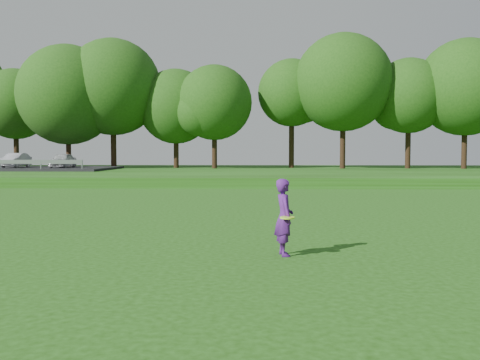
{
  "coord_description": "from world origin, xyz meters",
  "views": [
    {
      "loc": [
        0.12,
        -11.01,
        2.07
      ],
      "look_at": [
        -0.32,
        3.59,
        1.3
      ],
      "focal_mm": 40.0,
      "sensor_mm": 36.0,
      "label": 1
    }
  ],
  "objects": [
    {
      "name": "ground",
      "position": [
        0.0,
        0.0,
        0.0
      ],
      "size": [
        140.0,
        140.0,
        0.0
      ],
      "primitive_type": "plane",
      "color": "#1C440D",
      "rests_on": "ground"
    },
    {
      "name": "berm",
      "position": [
        0.0,
        34.0,
        0.3
      ],
      "size": [
        130.0,
        30.0,
        0.6
      ],
      "primitive_type": "cube",
      "color": "#1C440D",
      "rests_on": "ground"
    },
    {
      "name": "walking_path",
      "position": [
        0.0,
        20.0,
        0.02
      ],
      "size": [
        130.0,
        1.6,
        0.04
      ],
      "primitive_type": "cube",
      "color": "gray",
      "rests_on": "ground"
    },
    {
      "name": "treeline",
      "position": [
        0.0,
        38.0,
        8.1
      ],
      "size": [
        104.0,
        7.0,
        15.0
      ],
      "primitive_type": null,
      "color": "#1C4710",
      "rests_on": "berm"
    },
    {
      "name": "woman",
      "position": [
        0.68,
        -0.42,
        0.77
      ],
      "size": [
        0.47,
        0.72,
        1.54
      ],
      "color": "#511A76",
      "rests_on": "ground"
    }
  ]
}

